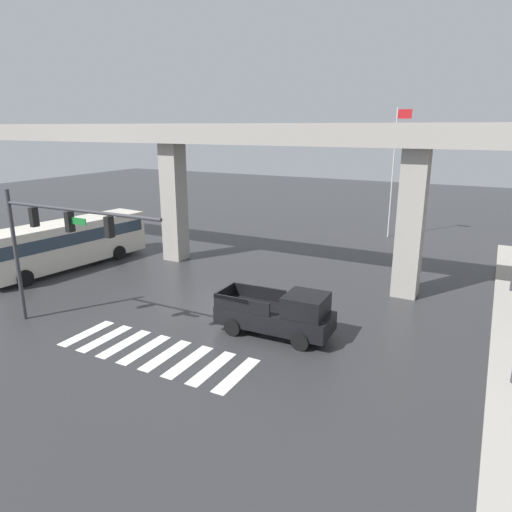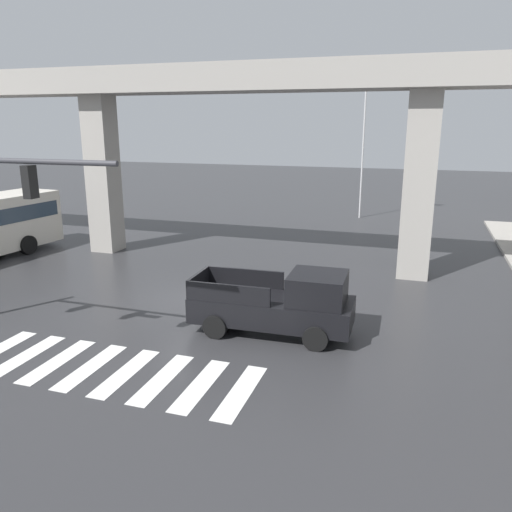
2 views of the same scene
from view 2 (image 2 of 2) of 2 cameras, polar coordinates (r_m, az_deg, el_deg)
ground_plane at (r=19.32m, az=-6.78°, el=-5.07°), size 120.00×120.00×0.00m
crosswalk_stripes at (r=14.71m, az=-16.33°, el=-12.20°), size 8.25×2.80×0.01m
elevated_overpass at (r=23.63m, az=-1.22°, el=17.91°), size 52.90×2.54×9.05m
pickup_truck at (r=16.03m, az=2.83°, el=-5.46°), size 5.15×2.19×2.08m
flagpole at (r=36.04m, az=12.23°, el=13.60°), size 1.16×0.12×10.31m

